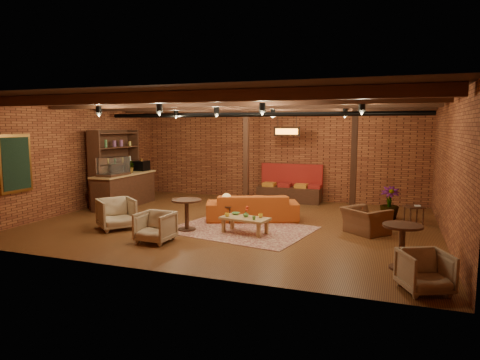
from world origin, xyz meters
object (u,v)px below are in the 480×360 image
(round_table_left, at_px, (187,209))
(sofa, at_px, (252,207))
(side_table_book, at_px, (414,207))
(round_table_right, at_px, (402,239))
(armchair_far, at_px, (425,270))
(coffee_table, at_px, (245,219))
(armchair_a, at_px, (116,212))
(side_table_lamp, at_px, (227,200))
(armchair_right, at_px, (366,216))
(plant_tall, at_px, (391,170))
(armchair_b, at_px, (155,225))

(round_table_left, bearing_deg, sofa, 55.20)
(side_table_book, bearing_deg, round_table_right, -94.85)
(side_table_book, relative_size, armchair_far, 0.80)
(coffee_table, bearing_deg, armchair_a, -167.89)
(side_table_lamp, xyz_separation_m, round_table_left, (-0.60, -1.10, -0.08))
(armchair_a, distance_m, armchair_right, 6.02)
(round_table_left, xyz_separation_m, armchair_a, (-1.69, -0.48, -0.09))
(round_table_left, bearing_deg, round_table_right, -14.24)
(armchair_a, height_order, side_table_book, armchair_a)
(armchair_right, distance_m, round_table_right, 2.52)
(armchair_a, bearing_deg, armchair_far, -65.63)
(side_table_book, height_order, plant_tall, plant_tall)
(round_table_right, bearing_deg, side_table_lamp, 151.33)
(coffee_table, height_order, armchair_b, armchair_b)
(side_table_lamp, height_order, armchair_far, side_table_lamp)
(side_table_lamp, distance_m, armchair_b, 2.43)
(round_table_left, xyz_separation_m, armchair_far, (5.21, -2.25, -0.16))
(sofa, distance_m, armchair_b, 3.10)
(round_table_left, distance_m, armchair_right, 4.27)
(sofa, xyz_separation_m, round_table_left, (-1.13, -1.63, 0.16))
(coffee_table, height_order, armchair_a, armchair_a)
(plant_tall, bearing_deg, side_table_book, -35.28)
(armchair_right, xyz_separation_m, armchair_far, (1.10, -3.41, -0.06))
(round_table_left, xyz_separation_m, side_table_book, (5.21, 2.62, -0.08))
(armchair_right, xyz_separation_m, plant_tall, (0.49, 1.89, 0.92))
(round_table_left, bearing_deg, armchair_right, 15.71)
(coffee_table, distance_m, armchair_b, 2.10)
(sofa, xyz_separation_m, armchair_b, (-1.29, -2.82, 0.01))
(side_table_book, bearing_deg, side_table_lamp, -161.84)
(sofa, height_order, armchair_b, armchair_b)
(round_table_left, distance_m, plant_tall, 5.58)
(side_table_lamp, relative_size, armchair_b, 1.06)
(coffee_table, distance_m, side_table_book, 4.50)
(round_table_right, xyz_separation_m, plant_tall, (-0.28, 4.29, 0.80))
(round_table_right, bearing_deg, sofa, 142.61)
(round_table_left, bearing_deg, plant_tall, 33.52)
(round_table_left, xyz_separation_m, armchair_right, (4.11, 1.16, -0.10))
(round_table_left, bearing_deg, side_table_lamp, 61.58)
(armchair_far, bearing_deg, armchair_right, 83.37)
(side_table_lamp, bearing_deg, armchair_b, -108.12)
(armchair_right, bearing_deg, sofa, 30.91)
(armchair_right, bearing_deg, round_table_left, 55.63)
(sofa, bearing_deg, round_table_right, 121.20)
(sofa, height_order, side_table_lamp, side_table_lamp)
(side_table_lamp, distance_m, armchair_far, 5.71)
(armchair_a, distance_m, side_table_book, 7.56)
(armchair_b, xyz_separation_m, round_table_right, (5.04, -0.05, 0.17))
(armchair_a, relative_size, round_table_right, 1.05)
(armchair_a, height_order, plant_tall, plant_tall)
(coffee_table, relative_size, armchair_far, 1.73)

